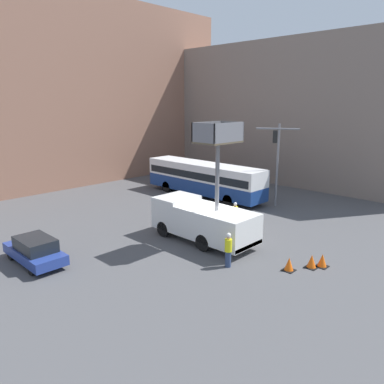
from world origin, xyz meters
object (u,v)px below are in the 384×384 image
(utility_truck, at_px, (203,217))
(parked_car_curbside, at_px, (35,250))
(traffic_cone_near_truck, at_px, (322,261))
(city_bus, at_px, (204,177))
(road_worker_directing, at_px, (235,215))
(traffic_cone_far_side, at_px, (289,265))
(traffic_light_pole, at_px, (277,153))
(road_worker_near_truck, at_px, (228,250))
(traffic_cone_mid_road, at_px, (312,262))

(utility_truck, height_order, parked_car_curbside, utility_truck)
(utility_truck, relative_size, traffic_cone_near_truck, 10.41)
(city_bus, xyz_separation_m, traffic_cone_near_truck, (-6.69, -14.52, -1.46))
(road_worker_directing, relative_size, traffic_cone_near_truck, 2.48)
(traffic_cone_far_side, relative_size, parked_car_curbside, 0.16)
(road_worker_directing, bearing_deg, traffic_cone_far_side, -142.17)
(traffic_cone_near_truck, distance_m, traffic_cone_far_side, 1.91)
(utility_truck, xyz_separation_m, road_worker_directing, (3.55, 0.27, -0.66))
(utility_truck, xyz_separation_m, traffic_light_pole, (9.13, 0.66, 2.98))
(road_worker_directing, height_order, parked_car_curbside, road_worker_directing)
(city_bus, distance_m, traffic_cone_far_side, 15.93)
(road_worker_near_truck, relative_size, road_worker_directing, 1.07)
(traffic_cone_far_side, bearing_deg, traffic_cone_near_truck, -31.88)
(road_worker_directing, distance_m, parked_car_curbside, 12.78)
(city_bus, relative_size, traffic_cone_far_side, 17.51)
(city_bus, relative_size, parked_car_curbside, 2.85)
(traffic_light_pole, xyz_separation_m, parked_car_curbside, (-17.76, 3.50, -3.76))
(city_bus, xyz_separation_m, road_worker_near_truck, (-10.12, -11.00, -0.85))
(traffic_cone_mid_road, bearing_deg, utility_truck, 99.52)
(traffic_light_pole, bearing_deg, road_worker_directing, -176.00)
(traffic_cone_mid_road, bearing_deg, road_worker_near_truck, 132.75)
(road_worker_near_truck, height_order, road_worker_directing, road_worker_near_truck)
(utility_truck, distance_m, traffic_cone_near_truck, 7.26)
(traffic_cone_far_side, bearing_deg, road_worker_directing, 60.33)
(traffic_cone_mid_road, xyz_separation_m, parked_car_curbside, (-9.74, 10.80, 0.40))
(traffic_cone_mid_road, bearing_deg, traffic_cone_far_side, 149.33)
(traffic_light_pole, relative_size, traffic_cone_mid_road, 9.58)
(road_worker_directing, bearing_deg, parked_car_curbside, 139.77)
(road_worker_directing, relative_size, traffic_cone_far_side, 2.51)
(road_worker_near_truck, bearing_deg, utility_truck, -10.89)
(traffic_light_pole, xyz_separation_m, traffic_cone_far_side, (-9.14, -6.63, -4.17))
(road_worker_near_truck, bearing_deg, traffic_cone_far_side, -127.23)
(road_worker_near_truck, distance_m, parked_car_curbside, 10.22)
(road_worker_near_truck, bearing_deg, city_bus, -25.71)
(traffic_cone_near_truck, xyz_separation_m, traffic_cone_mid_road, (-0.50, 0.34, 0.00))
(city_bus, bearing_deg, traffic_cone_mid_road, 165.29)
(traffic_cone_mid_road, relative_size, parked_car_curbside, 0.16)
(traffic_cone_far_side, bearing_deg, city_bus, 58.41)
(road_worker_directing, relative_size, traffic_cone_mid_road, 2.47)
(utility_truck, bearing_deg, traffic_cone_near_truck, -77.01)
(traffic_cone_mid_road, distance_m, traffic_cone_far_side, 1.30)
(traffic_light_pole, height_order, traffic_cone_mid_road, traffic_light_pole)
(traffic_light_pole, height_order, parked_car_curbside, traffic_light_pole)
(traffic_cone_near_truck, distance_m, parked_car_curbside, 15.14)
(utility_truck, height_order, traffic_cone_mid_road, utility_truck)
(utility_truck, bearing_deg, road_worker_directing, 4.36)
(road_worker_near_truck, bearing_deg, traffic_cone_near_truck, -118.78)
(utility_truck, relative_size, road_worker_directing, 4.20)
(traffic_light_pole, xyz_separation_m, traffic_cone_near_truck, (-7.52, -7.64, -4.17))
(utility_truck, height_order, traffic_light_pole, utility_truck)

